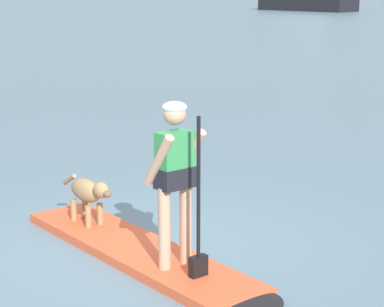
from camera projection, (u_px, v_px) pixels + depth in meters
name	position (u px, v px, depth m)	size (l,w,h in m)	color
ground_plane	(137.00, 255.00, 7.60)	(400.00, 400.00, 0.00)	slate
paddleboard	(150.00, 257.00, 7.41)	(3.69, 1.67, 0.10)	#E55933
person_paddler	(176.00, 173.00, 6.85)	(0.66, 0.56, 1.62)	tan
dog	(88.00, 193.00, 8.20)	(0.98, 0.37, 0.55)	#997A51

